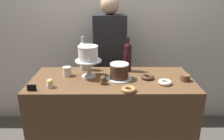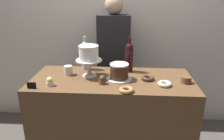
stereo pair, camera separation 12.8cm
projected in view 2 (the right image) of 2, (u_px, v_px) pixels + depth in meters
back_wall at (117, 21)px, 2.60m from camera, size 6.00×0.05×2.60m
display_counter at (112, 123)px, 2.06m from camera, size 1.41×0.62×0.91m
cake_stand_pedestal at (89, 65)px, 1.92m from camera, size 0.23×0.23×0.16m
white_layer_cake at (89, 53)px, 1.88m from camera, size 0.17×0.17×0.13m
silver_serving_platter at (119, 79)px, 1.89m from camera, size 0.22×0.22×0.01m
chocolate_round_cake at (119, 71)px, 1.87m from camera, size 0.16×0.16×0.13m
wine_bottle_dark_red at (129, 57)px, 2.03m from camera, size 0.08×0.08×0.33m
wine_bottle_clear at (85, 55)px, 2.09m from camera, size 0.08×0.08×0.33m
cupcake_chocolate at (102, 80)px, 1.78m from camera, size 0.06×0.06×0.07m
cupcake_lemon at (50, 82)px, 1.75m from camera, size 0.06×0.06×0.07m
donut_maple at (126, 90)px, 1.65m from camera, size 0.11×0.11×0.03m
donut_chocolate at (148, 78)px, 1.87m from camera, size 0.11×0.11×0.03m
donut_sugar at (165, 84)px, 1.76m from camera, size 0.11×0.11×0.03m
cookie_stack at (186, 80)px, 1.81m from camera, size 0.08×0.08×0.05m
price_sign_chalkboard at (32, 85)px, 1.70m from camera, size 0.07×0.01×0.05m
coffee_cup_ceramic at (68, 70)px, 1.98m from camera, size 0.08×0.08×0.08m
barista_figure at (114, 64)px, 2.51m from camera, size 0.36×0.22×1.60m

